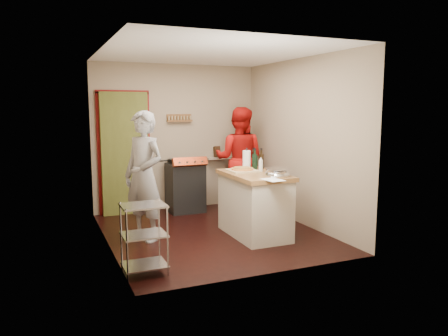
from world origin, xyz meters
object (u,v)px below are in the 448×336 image
Objects in this scene: stove at (185,186)px; person_red at (239,159)px; island at (255,203)px; person_stripe at (144,176)px; wire_shelving at (144,235)px.

person_red is at bearing -13.22° from stove.
island is 1.62m from person_stripe.
island is (1.79, 0.83, 0.04)m from wire_shelving.
person_red is at bearing 46.47° from wire_shelving.
stove is 1.78m from person_stripe.
island is 1.70m from person_red.
stove reaches higher than wire_shelving.
person_red is (0.95, -0.22, 0.47)m from stove.
person_red is at bearing 72.81° from island.
person_red is (2.28, 2.40, 0.48)m from wire_shelving.
wire_shelving is at bearing 83.04° from person_red.
wire_shelving is 3.35m from person_red.
person_stripe is (0.29, 1.25, 0.46)m from wire_shelving.
stove is at bearing 110.66° from person_stripe.
stove is 2.94m from wire_shelving.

